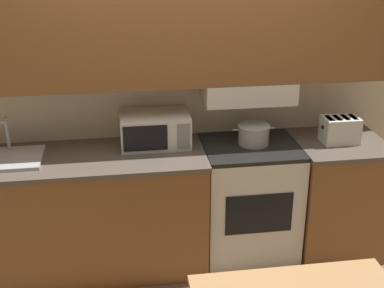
{
  "coord_description": "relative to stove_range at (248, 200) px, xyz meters",
  "views": [
    {
      "loc": [
        -0.44,
        -3.87,
        2.45
      ],
      "look_at": [
        0.05,
        -0.58,
        1.07
      ],
      "focal_mm": 50.0,
      "sensor_mm": 36.0,
      "label": 1
    }
  ],
  "objects": [
    {
      "name": "cooking_pot",
      "position": [
        0.03,
        0.03,
        0.54
      ],
      "size": [
        0.32,
        0.24,
        0.15
      ],
      "color": "#B7BABF",
      "rests_on": "stove_range"
    },
    {
      "name": "microwave",
      "position": [
        -0.7,
        0.12,
        0.58
      ],
      "size": [
        0.51,
        0.35,
        0.24
      ],
      "color": "white",
      "rests_on": "lower_counter_main"
    },
    {
      "name": "lower_counter_right_stub",
      "position": [
        0.69,
        -0.02,
        0.0
      ],
      "size": [
        0.67,
        0.68,
        0.92
      ],
      "color": "brown",
      "rests_on": "ground_plane"
    },
    {
      "name": "ground_plane",
      "position": [
        -0.53,
        0.31,
        -0.46
      ],
      "size": [
        16.0,
        16.0,
        0.0
      ],
      "primitive_type": "plane",
      "color": "#7F664C"
    },
    {
      "name": "toaster",
      "position": [
        0.67,
        -0.04,
        0.56
      ],
      "size": [
        0.28,
        0.19,
        0.2
      ],
      "color": "white",
      "rests_on": "lower_counter_right_stub"
    },
    {
      "name": "stove_range",
      "position": [
        0.0,
        0.0,
        0.0
      ],
      "size": [
        0.71,
        0.62,
        0.92
      ],
      "color": "white",
      "rests_on": "ground_plane"
    },
    {
      "name": "sink_basin",
      "position": [
        -1.75,
        -0.02,
        0.48
      ],
      "size": [
        0.49,
        0.4,
        0.28
      ],
      "color": "#B7BABF",
      "rests_on": "lower_counter_main"
    },
    {
      "name": "lower_counter_main",
      "position": [
        -1.23,
        -0.02,
        0.0
      ],
      "size": [
        1.74,
        0.68,
        0.92
      ],
      "color": "brown",
      "rests_on": "ground_plane"
    },
    {
      "name": "wall_back",
      "position": [
        -0.52,
        0.24,
        1.05
      ],
      "size": [
        5.51,
        0.38,
        2.55
      ],
      "color": "silver",
      "rests_on": "ground_plane"
    }
  ]
}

